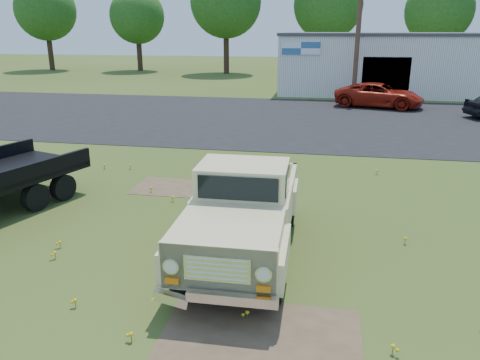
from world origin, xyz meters
name	(u,v)px	position (x,y,z in m)	size (l,w,h in m)	color
ground	(211,244)	(0.00, 0.00, 0.00)	(140.00, 140.00, 0.00)	#384D18
asphalt_lot	(280,119)	(0.00, 15.00, 0.00)	(90.00, 14.00, 0.02)	black
dirt_patch_a	(260,339)	(1.50, -3.00, 0.00)	(3.00, 2.00, 0.01)	brown
dirt_patch_b	(173,187)	(-2.00, 3.50, 0.00)	(2.20, 1.60, 0.01)	brown
commercial_building	(380,62)	(6.00, 26.99, 2.10)	(14.20, 8.20, 4.15)	#BABAB6
utility_pole_mid	(359,25)	(4.00, 22.00, 4.60)	(1.60, 0.30, 9.00)	#472E21
treeline_a	(45,10)	(-28.00, 40.00, 6.30)	(6.40, 6.40, 9.52)	#382619
treeline_b	(137,16)	(-18.00, 41.00, 5.67)	(5.76, 5.76, 8.57)	#382619
treeline_c	(226,2)	(-8.00, 39.50, 6.93)	(7.04, 7.04, 10.47)	#382619
treeline_d	(328,5)	(2.00, 40.50, 6.62)	(6.72, 6.72, 10.00)	#382619
treeline_e	(439,11)	(12.00, 39.00, 5.98)	(6.08, 6.08, 9.04)	#382619
vintage_pickup_truck	(243,209)	(0.76, -0.27, 0.97)	(2.08, 5.34, 1.94)	beige
red_pickup	(379,95)	(5.33, 19.68, 0.70)	(2.31, 5.00, 1.39)	maroon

